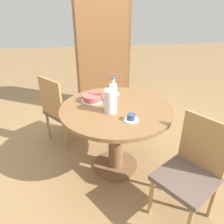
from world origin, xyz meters
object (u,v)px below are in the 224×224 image
coffee_pot (110,100)px  chair_a (62,109)px  water_bottle (113,93)px  chair_b (191,170)px  cup_a (131,118)px  cake_main (92,98)px  cup_b (113,92)px  bookshelf (103,54)px

coffee_pot → chair_a: bearing=128.0°
chair_a → water_bottle: bearing=-170.0°
chair_a → chair_b: bearing=-179.3°
cup_a → coffee_pot: bearing=129.6°
chair_a → cake_main: size_ratio=3.91×
cup_b → chair_a: bearing=156.6°
cake_main → cup_a: 0.55m
bookshelf → cup_b: size_ratio=14.49×
water_bottle → cup_b: bearing=80.6°
chair_a → cup_a: 1.13m
bookshelf → water_bottle: 1.37m
water_bottle → cake_main: (-0.21, 0.07, -0.08)m
chair_a → cup_b: 0.72m
cup_b → chair_b: bearing=-63.7°
bookshelf → cup_b: bookshelf is taller
coffee_pot → cup_a: (0.16, -0.19, -0.09)m
cake_main → cup_b: (0.24, 0.14, -0.01)m
chair_b → coffee_pot: size_ratio=3.51×
bookshelf → water_bottle: bearing=88.5°
bookshelf → cup_a: bookshelf is taller
coffee_pot → cup_b: bearing=77.7°
chair_a → chair_b: (1.09, -1.24, 0.00)m
chair_b → cake_main: 1.15m
cake_main → cup_b: 0.28m
cup_a → chair_b: bearing=-43.1°
cup_a → cup_b: bearing=96.7°
bookshelf → coffee_pot: bookshelf is taller
chair_a → cake_main: bearing=-178.5°
water_bottle → cup_b: 0.23m
coffee_pot → cup_b: size_ratio=1.91×
coffee_pot → water_bottle: 0.20m
cake_main → cup_a: size_ratio=1.72×
chair_a → coffee_pot: coffee_pot is taller
water_bottle → cup_a: size_ratio=2.01×
bookshelf → cup_a: size_ratio=14.49×
water_bottle → cup_a: (0.10, -0.38, -0.08)m
water_bottle → cup_a: water_bottle is taller
chair_b → cake_main: size_ratio=3.91×
cup_b → bookshelf: bearing=89.9°
chair_a → bookshelf: size_ratio=0.46×
water_bottle → chair_a: bearing=140.6°
cake_main → water_bottle: bearing=-17.7°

